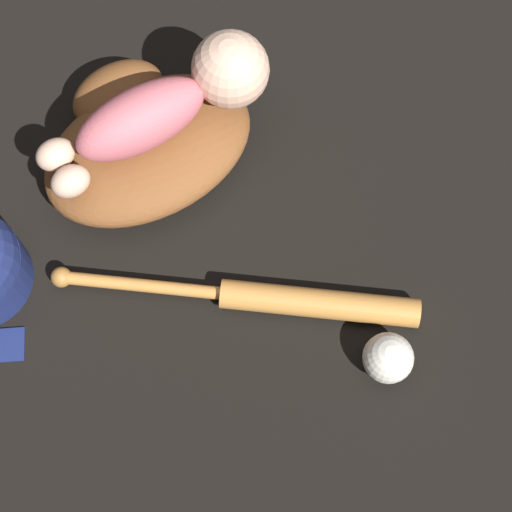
# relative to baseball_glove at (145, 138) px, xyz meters

# --- Properties ---
(ground_plane) EXTENTS (6.00, 6.00, 0.00)m
(ground_plane) POSITION_rel_baseball_glove_xyz_m (-0.01, 0.00, -0.05)
(ground_plane) COLOR black
(baseball_glove) EXTENTS (0.39, 0.32, 0.09)m
(baseball_glove) POSITION_rel_baseball_glove_xyz_m (0.00, 0.00, 0.00)
(baseball_glove) COLOR brown
(baseball_glove) RESTS_ON ground
(baby_figure) EXTENTS (0.38, 0.17, 0.12)m
(baby_figure) POSITION_rel_baseball_glove_xyz_m (0.05, -0.03, 0.10)
(baby_figure) COLOR #D16670
(baby_figure) RESTS_ON baseball_glove
(baseball_bat) EXTENTS (0.40, 0.44, 0.04)m
(baseball_bat) POSITION_rel_baseball_glove_xyz_m (-0.01, -0.34, -0.02)
(baseball_bat) COLOR #C6843D
(baseball_bat) RESTS_ON ground
(baseball) EXTENTS (0.08, 0.08, 0.08)m
(baseball) POSITION_rel_baseball_glove_xyz_m (0.04, -0.51, -0.01)
(baseball) COLOR silver
(baseball) RESTS_ON ground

